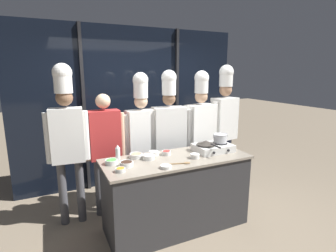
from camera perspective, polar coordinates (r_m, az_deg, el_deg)
name	(u,v)px	position (r m, az deg, el deg)	size (l,w,h in m)	color
ground_plane	(176,226)	(3.64, 1.80, -20.85)	(24.00, 24.00, 0.00)	#7F705B
window_wall_back	(133,107)	(4.65, -7.53, 4.17)	(3.94, 0.09, 2.70)	black
demo_counter	(176,193)	(3.41, 1.85, -14.28)	(1.81, 0.72, 0.93)	#2D2D30
portable_stove	(213,148)	(3.52, 9.75, -4.65)	(0.49, 0.37, 0.11)	silver
frying_pan	(206,143)	(3.43, 8.30, -3.64)	(0.25, 0.43, 0.05)	#38332D
stock_pot	(220,138)	(3.55, 11.29, -2.59)	(0.21, 0.18, 0.12)	#B7BABF
squeeze_bottle_clear	(118,152)	(3.21, -10.88, -5.67)	(0.06, 0.06, 0.18)	white
prep_bowl_garlic	(166,166)	(2.89, -0.46, -8.80)	(0.13, 0.13, 0.03)	white
prep_bowl_rice	(195,156)	(3.22, 5.88, -6.43)	(0.11, 0.11, 0.06)	white
prep_bowl_carrots	(120,170)	(2.84, -10.32, -9.32)	(0.11, 0.11, 0.04)	white
prep_bowl_mushrooms	(136,155)	(3.25, -6.96, -6.35)	(0.16, 0.16, 0.05)	white
prep_bowl_onion	(154,153)	(3.34, -3.04, -5.84)	(0.14, 0.14, 0.04)	white
prep_bowl_scallions	(111,161)	(3.08, -12.20, -7.56)	(0.15, 0.15, 0.06)	white
prep_bowl_chicken	(149,157)	(3.18, -4.19, -6.70)	(0.15, 0.15, 0.05)	white
prep_bowl_bell_pepper	(166,153)	(3.33, -0.36, -5.80)	(0.11, 0.11, 0.05)	white
prep_bowl_soy_glaze	(127,164)	(2.98, -9.02, -8.09)	(0.15, 0.15, 0.06)	white
serving_spoon_slotted	(184,163)	(3.04, 3.50, -8.06)	(0.26, 0.11, 0.02)	olive
chef_head	(67,131)	(3.47, -21.15, -1.03)	(0.52, 0.24, 2.06)	#4C4C51
person_guest	(105,143)	(3.61, -13.53, -3.60)	(0.53, 0.22, 1.68)	#4C4C51
chef_sous	(142,131)	(3.74, -5.77, -1.14)	(0.56, 0.25, 1.95)	#232326
chef_line	(169,129)	(3.86, 0.21, -0.74)	(0.62, 0.28, 1.98)	#2D3856
chef_pastry	(200,126)	(4.08, 7.09, -0.10)	(0.62, 0.33, 1.97)	#232326
chef_apprentice	(224,118)	(4.41, 12.19, 1.82)	(0.57, 0.30, 2.06)	#2D3856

